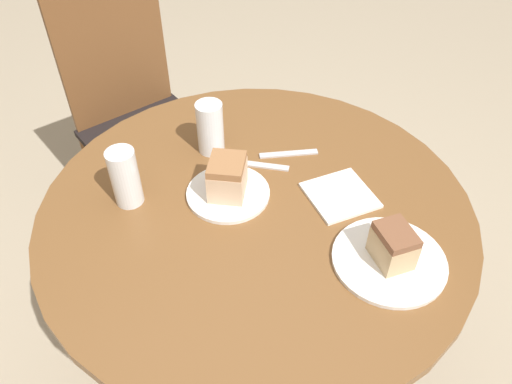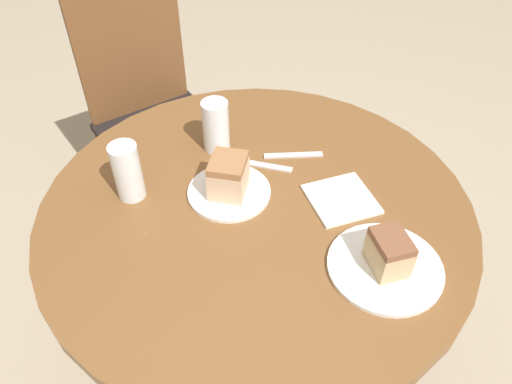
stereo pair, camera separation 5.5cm
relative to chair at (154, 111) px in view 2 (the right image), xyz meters
name	(u,v)px [view 2 (the right image)]	position (x,y,z in m)	size (l,w,h in m)	color
ground_plane	(256,363)	(-0.11, -0.87, -0.50)	(8.00, 8.00, 0.00)	tan
table	(256,253)	(-0.11, -0.87, 0.09)	(1.02, 1.02, 0.77)	brown
chair	(154,111)	(0.00, 0.00, 0.00)	(0.44, 0.45, 0.98)	brown
plate_near	(229,192)	(-0.14, -0.81, 0.28)	(0.20, 0.20, 0.01)	white
plate_far	(385,267)	(0.01, -1.18, 0.28)	(0.24, 0.24, 0.01)	white
cake_slice_near	(228,176)	(-0.14, -0.81, 0.33)	(0.12, 0.12, 0.09)	beige
cake_slice_far	(389,252)	(0.01, -1.18, 0.32)	(0.09, 0.10, 0.09)	tan
glass_lemonade	(128,174)	(-0.34, -0.68, 0.34)	(0.07, 0.07, 0.15)	silver
glass_water	(216,128)	(-0.08, -0.64, 0.33)	(0.07, 0.07, 0.14)	silver
napkin_stack	(341,199)	(0.07, -0.98, 0.28)	(0.18, 0.18, 0.01)	white
fork	(258,164)	(-0.02, -0.76, 0.27)	(0.13, 0.15, 0.00)	silver
spoon	(293,155)	(0.07, -0.78, 0.27)	(0.14, 0.09, 0.00)	silver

